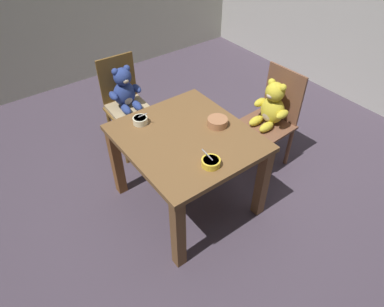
{
  "coord_description": "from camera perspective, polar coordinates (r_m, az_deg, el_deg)",
  "views": [
    {
      "loc": [
        1.57,
        -1.12,
        2.22
      ],
      "look_at": [
        0.0,
        0.05,
        0.5
      ],
      "focal_mm": 31.7,
      "sensor_mm": 36.0,
      "label": 1
    }
  ],
  "objects": [
    {
      "name": "dining_table",
      "position": [
        2.54,
        -0.9,
        0.71
      ],
      "size": [
        0.99,
        0.9,
        0.7
      ],
      "color": "brown",
      "rests_on": "ground_plane"
    },
    {
      "name": "ground_plane",
      "position": [
        2.96,
        -0.78,
        -8.05
      ],
      "size": [
        5.2,
        5.2,
        0.04
      ],
      "color": "#483D4B"
    },
    {
      "name": "porridge_bowl_terracotta_far_center",
      "position": [
        2.55,
        4.31,
        5.32
      ],
      "size": [
        0.15,
        0.15,
        0.06
      ],
      "color": "#B3764E",
      "rests_on": "dining_table"
    },
    {
      "name": "teddy_chair_far_center",
      "position": [
        3.05,
        13.2,
        7.0
      ],
      "size": [
        0.44,
        0.44,
        0.91
      ],
      "rotation": [
        0.0,
        0.0,
        -1.52
      ],
      "color": "brown",
      "rests_on": "ground_plane"
    },
    {
      "name": "porridge_bowl_yellow_near_right",
      "position": [
        2.21,
        3.19,
        -1.49
      ],
      "size": [
        0.13,
        0.13,
        0.11
      ],
      "color": "yellow",
      "rests_on": "dining_table"
    },
    {
      "name": "teddy_chair_near_left",
      "position": [
        3.22,
        -11.05,
        9.19
      ],
      "size": [
        0.41,
        0.4,
        0.91
      ],
      "rotation": [
        0.0,
        0.0,
        -0.05
      ],
      "color": "brown",
      "rests_on": "ground_plane"
    },
    {
      "name": "porridge_bowl_cream_near_left",
      "position": [
        2.6,
        -8.7,
        5.55
      ],
      "size": [
        0.11,
        0.11,
        0.11
      ],
      "color": "beige",
      "rests_on": "dining_table"
    }
  ]
}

